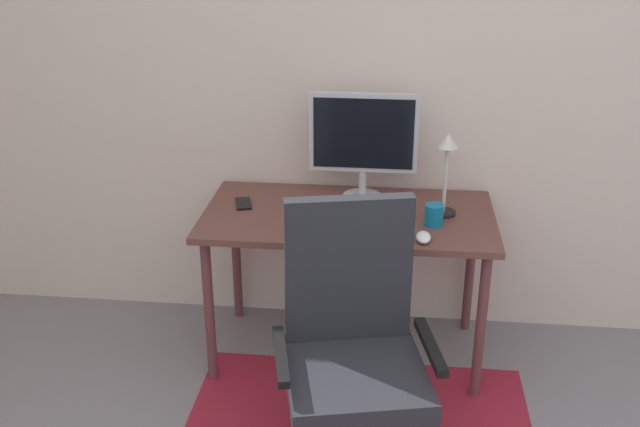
{
  "coord_description": "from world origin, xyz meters",
  "views": [
    {
      "loc": [
        0.05,
        -1.21,
        2.0
      ],
      "look_at": [
        -0.24,
        1.54,
        0.82
      ],
      "focal_mm": 41.33,
      "sensor_mm": 36.0,
      "label": 1
    }
  ],
  "objects": [
    {
      "name": "computer_mouse",
      "position": [
        0.18,
        1.54,
        0.74
      ],
      "size": [
        0.06,
        0.1,
        0.03
      ],
      "primitive_type": "ellipsoid",
      "color": "white",
      "rests_on": "desk"
    },
    {
      "name": "office_chair",
      "position": [
        -0.07,
        1.02,
        0.41
      ],
      "size": [
        0.63,
        0.58,
        1.05
      ],
      "rotation": [
        0.0,
        0.0,
        0.22
      ],
      "color": "slate",
      "rests_on": "ground"
    },
    {
      "name": "monitor",
      "position": [
        -0.09,
        1.99,
        1.02
      ],
      "size": [
        0.49,
        0.18,
        0.49
      ],
      "color": "#B2B2B7",
      "rests_on": "desk"
    },
    {
      "name": "wall_back",
      "position": [
        0.0,
        2.2,
        1.3
      ],
      "size": [
        6.0,
        0.1,
        2.6
      ],
      "primitive_type": "cube",
      "color": "beige",
      "rests_on": "ground"
    },
    {
      "name": "desk",
      "position": [
        -0.14,
        1.79,
        0.65
      ],
      "size": [
        1.29,
        0.68,
        0.72
      ],
      "color": "brown",
      "rests_on": "ground"
    },
    {
      "name": "keyboard",
      "position": [
        -0.11,
        1.56,
        0.73
      ],
      "size": [
        0.43,
        0.13,
        0.02
      ],
      "primitive_type": "cube",
      "color": "black",
      "rests_on": "desk"
    },
    {
      "name": "coffee_cup",
      "position": [
        0.23,
        1.7,
        0.77
      ],
      "size": [
        0.08,
        0.08,
        0.09
      ],
      "primitive_type": "cylinder",
      "color": "#0E6793",
      "rests_on": "desk"
    },
    {
      "name": "cell_phone",
      "position": [
        -0.63,
        1.84,
        0.73
      ],
      "size": [
        0.1,
        0.15,
        0.01
      ],
      "primitive_type": "cube",
      "rotation": [
        0.0,
        0.0,
        0.27
      ],
      "color": "black",
      "rests_on": "desk"
    },
    {
      "name": "desk_lamp",
      "position": [
        0.27,
        1.83,
        0.97
      ],
      "size": [
        0.11,
        0.11,
        0.37
      ],
      "color": "black",
      "rests_on": "desk"
    }
  ]
}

